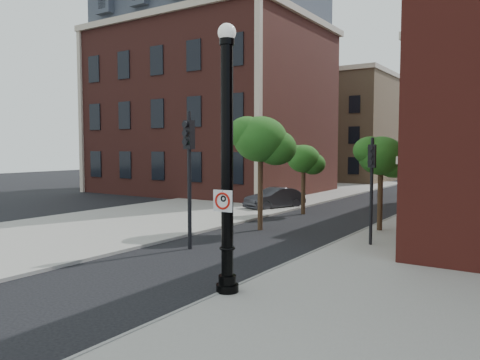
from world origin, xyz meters
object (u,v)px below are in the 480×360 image
Objects in this scene: parked_car at (275,198)px; traffic_signal_left at (189,157)px; no_parking_sign at (223,201)px; lamppost at (227,173)px; traffic_signal_right at (372,174)px.

traffic_signal_left reaches higher than parked_car.
traffic_signal_left reaches higher than no_parking_sign.
lamppost is 1.72× the size of parked_car.
parked_car is 0.95× the size of traffic_signal_right.
traffic_signal_left is at bearing 139.19° from lamppost.
lamppost is 12.48× the size of no_parking_sign.
lamppost is 5.99m from traffic_signal_left.
traffic_signal_right is at bearing 35.32° from traffic_signal_left.
traffic_signal_left is at bearing -54.60° from parked_car.
traffic_signal_left is at bearing 133.92° from no_parking_sign.
traffic_signal_left is 7.10m from traffic_signal_right.
traffic_signal_right is at bearing 81.26° from lamppost.
traffic_signal_left is at bearing -149.39° from traffic_signal_right.
no_parking_sign is 0.14× the size of parked_car.
lamppost is 1.34× the size of traffic_signal_left.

